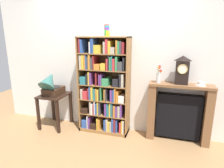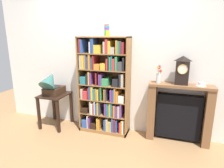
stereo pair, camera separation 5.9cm
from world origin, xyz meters
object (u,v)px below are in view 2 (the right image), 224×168
at_px(flower_vase, 159,75).
at_px(teacup_with_saucer, 201,84).
at_px(bookshelf, 104,88).
at_px(side_table_left, 55,102).
at_px(mantel_clock, 182,70).
at_px(fireplace_mantel, 179,113).
at_px(cup_stack, 107,31).
at_px(gramophone, 52,84).

xyz_separation_m(flower_vase, teacup_with_saucer, (0.63, 0.01, -0.10)).
distance_m(bookshelf, side_table_left, 1.02).
bearing_deg(flower_vase, mantel_clock, 0.66).
xyz_separation_m(side_table_left, fireplace_mantel, (2.22, 0.15, 0.00)).
bearing_deg(cup_stack, gramophone, -173.18).
height_order(mantel_clock, flower_vase, mantel_clock).
bearing_deg(fireplace_mantel, bookshelf, -177.15).
xyz_separation_m(gramophone, teacup_with_saucer, (2.50, 0.20, 0.15)).
bearing_deg(gramophone, fireplace_mantel, 5.64).
height_order(mantel_clock, teacup_with_saucer, mantel_clock).
relative_size(side_table_left, flower_vase, 2.14).
relative_size(side_table_left, fireplace_mantel, 0.65).
xyz_separation_m(fireplace_mantel, mantel_clock, (-0.01, -0.02, 0.71)).
bearing_deg(side_table_left, mantel_clock, 3.36).
distance_m(bookshelf, mantel_clock, 1.31).
relative_size(bookshelf, flower_vase, 5.68).
bearing_deg(bookshelf, flower_vase, 2.26).
bearing_deg(fireplace_mantel, cup_stack, -175.39).
distance_m(bookshelf, gramophone, 0.98).
height_order(cup_stack, side_table_left, cup_stack).
height_order(side_table_left, teacup_with_saucer, teacup_with_saucer).
bearing_deg(flower_vase, cup_stack, -175.29).
distance_m(fireplace_mantel, mantel_clock, 0.71).
relative_size(cup_stack, mantel_clock, 0.42).
bearing_deg(cup_stack, bookshelf, 154.04).
bearing_deg(bookshelf, mantel_clock, 1.82).
bearing_deg(teacup_with_saucer, mantel_clock, -179.54).
bearing_deg(bookshelf, side_table_left, -174.64).
xyz_separation_m(gramophone, flower_vase, (1.87, 0.19, 0.24)).
relative_size(fireplace_mantel, teacup_with_saucer, 6.73).
height_order(side_table_left, gramophone, gramophone).
xyz_separation_m(bookshelf, side_table_left, (-0.96, -0.09, -0.33)).
bearing_deg(gramophone, teacup_with_saucer, 4.55).
height_order(fireplace_mantel, flower_vase, flower_vase).
distance_m(side_table_left, fireplace_mantel, 2.23).
relative_size(cup_stack, side_table_left, 0.29).
height_order(bookshelf, gramophone, bookshelf).
relative_size(cup_stack, teacup_with_saucer, 1.27).
bearing_deg(gramophone, cup_stack, 6.82).
bearing_deg(bookshelf, teacup_with_saucer, 1.57).
bearing_deg(teacup_with_saucer, flower_vase, -179.43).
height_order(bookshelf, cup_stack, cup_stack).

